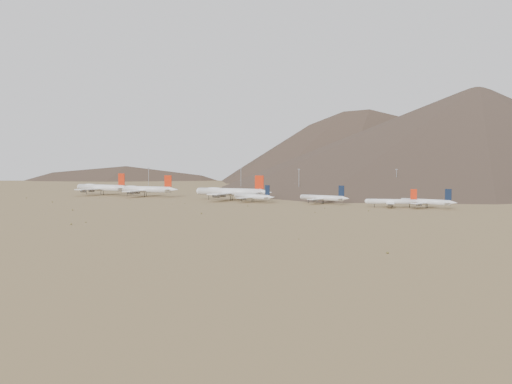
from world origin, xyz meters
The scene contains 15 objects.
ground centered at (0.00, 0.00, 0.00)m, with size 3000.00×3000.00×0.00m, color #937A4C.
mountain_ridge centered at (0.00, 900.00, 150.00)m, with size 4400.00×1000.00×300.00m.
widebody_west centered at (-138.63, 33.44, 7.31)m, with size 71.43×54.72×21.20m.
widebody_centre centered at (-85.59, 35.68, 6.86)m, with size 66.85×51.86×19.90m.
widebody_east centered at (10.83, 32.78, 7.24)m, with size 70.66×54.50×20.99m.
narrowbody_a centered at (38.91, 23.22, 4.56)m, with size 41.87×30.81×14.05m.
narrowbody_b centered at (93.28, 36.29, 4.67)m, with size 43.44×31.58×14.39m.
narrowbody_c centered at (149.29, 28.46, 4.23)m, with size 38.07×28.36×13.04m.
narrowbody_d centered at (171.51, 34.63, 4.49)m, with size 41.33×30.35×13.83m.
control_tower centered at (30.00, 120.00, 5.32)m, with size 8.00×8.00×12.00m.
mast_far_west centered at (-153.58, 117.46, 14.20)m, with size 2.00×0.60×25.70m.
mast_west centered at (-44.95, 136.63, 14.20)m, with size 2.00×0.60×25.70m.
mast_centre centered at (39.13, 102.48, 14.20)m, with size 2.00×0.60×25.70m.
mast_east centered at (118.78, 135.65, 14.20)m, with size 2.00×0.60×25.70m.
desert_scrub centered at (-24.04, -93.04, 0.34)m, with size 390.28×176.81×0.90m.
Camera 1 is at (271.44, -359.39, 31.29)m, focal length 40.00 mm.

